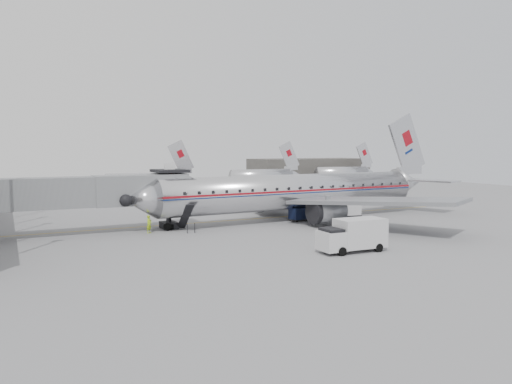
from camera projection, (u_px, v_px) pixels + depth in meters
ground at (261, 227)px, 54.78m from camera, size 160.00×160.00×0.00m
hangar at (309, 170)px, 128.09m from camera, size 30.00×12.00×6.00m
apron_line at (260, 218)px, 61.47m from camera, size 60.00×0.15×0.01m
jet_bridge at (97, 192)px, 50.19m from camera, size 21.00×6.20×7.10m
distant_aircraft_near at (147, 181)px, 91.08m from camera, size 16.39×3.20×10.26m
distant_aircraft_mid at (262, 176)px, 106.32m from camera, size 16.39×3.20×10.26m
distant_aircraft_far at (343, 173)px, 120.66m from camera, size 16.39×3.20×10.26m
airliner at (299, 192)px, 60.27m from camera, size 42.73×39.54×13.51m
service_van at (353, 235)px, 41.53m from camera, size 5.89×2.49×2.74m
baggage_cart_navy at (298, 214)px, 59.22m from camera, size 2.24×1.84×1.58m
baggage_cart_white at (351, 209)px, 62.67m from camera, size 2.53×2.08×1.80m
ramp_worker at (149, 224)px, 50.69m from camera, size 0.80×0.76×1.84m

